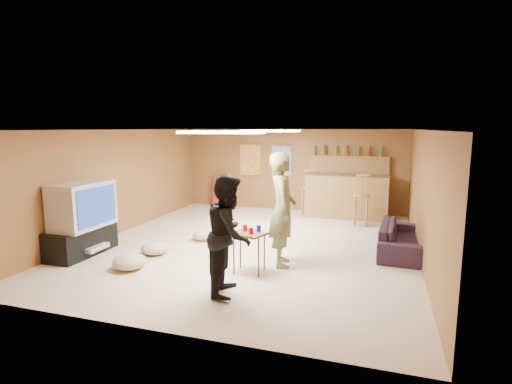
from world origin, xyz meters
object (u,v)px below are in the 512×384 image
(person_black, at_px, (229,234))
(sofa, at_px, (400,238))
(tray_table, at_px, (249,252))
(tv_body, at_px, (82,205))
(person_olive, at_px, (282,210))
(bar_counter, at_px, (346,196))

(person_black, height_order, sofa, person_black)
(sofa, height_order, tray_table, tray_table)
(tv_body, xyz_separation_m, person_olive, (3.47, 0.54, 0.03))
(bar_counter, bearing_deg, person_olive, -99.93)
(person_olive, distance_m, sofa, 2.39)
(tv_body, bearing_deg, bar_counter, 47.00)
(bar_counter, distance_m, person_black, 5.32)
(person_black, bearing_deg, tray_table, -11.34)
(sofa, relative_size, tray_table, 2.80)
(sofa, bearing_deg, person_black, 141.72)
(bar_counter, xyz_separation_m, tray_table, (-1.09, -4.40, -0.23))
(tray_table, bearing_deg, person_olive, 50.86)
(person_olive, height_order, sofa, person_olive)
(bar_counter, bearing_deg, sofa, -65.25)
(sofa, xyz_separation_m, tray_table, (-2.29, -1.80, 0.06))
(bar_counter, distance_m, person_olive, 3.99)
(bar_counter, height_order, person_black, person_black)
(tv_body, bearing_deg, tray_table, 0.86)
(person_olive, bearing_deg, person_black, 145.75)
(tv_body, distance_m, tray_table, 3.12)
(person_olive, distance_m, tray_table, 0.88)
(person_black, bearing_deg, person_olive, -28.16)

